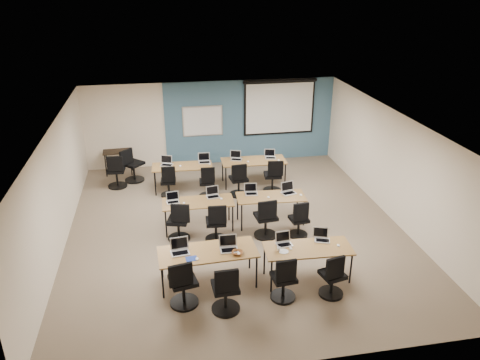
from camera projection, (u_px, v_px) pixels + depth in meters
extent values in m
cube|color=#6B6354|center=(236.00, 228.00, 11.51)|extent=(8.00, 9.00, 0.02)
cube|color=white|center=(235.00, 122.00, 10.42)|extent=(8.00, 9.00, 0.02)
cube|color=beige|center=(212.00, 123.00, 15.02)|extent=(8.00, 0.04, 2.70)
cube|color=beige|center=(287.00, 296.00, 6.91)|extent=(8.00, 0.04, 2.70)
cube|color=beige|center=(57.00, 190.00, 10.31)|extent=(0.04, 9.00, 2.70)
cube|color=beige|center=(394.00, 166.00, 11.62)|extent=(0.04, 9.00, 2.70)
cube|color=#3D5977|center=(250.00, 121.00, 15.20)|extent=(5.50, 0.04, 2.70)
cube|color=silver|center=(203.00, 121.00, 14.87)|extent=(1.28, 0.02, 0.98)
cube|color=white|center=(203.00, 121.00, 14.86)|extent=(1.20, 0.02, 0.90)
cube|color=black|center=(279.00, 107.00, 15.12)|extent=(2.32, 0.03, 1.82)
cube|color=white|center=(279.00, 108.00, 15.13)|extent=(2.20, 0.02, 1.62)
cylinder|color=black|center=(280.00, 81.00, 14.77)|extent=(2.40, 0.10, 0.10)
cube|color=#A16731|center=(208.00, 252.00, 9.17)|extent=(1.94, 0.81, 0.03)
cylinder|color=black|center=(163.00, 283.00, 8.86)|extent=(0.04, 0.04, 0.70)
cylinder|color=black|center=(257.00, 273.00, 9.16)|extent=(0.04, 0.04, 0.70)
cylinder|color=black|center=(162.00, 263.00, 9.48)|extent=(0.04, 0.04, 0.70)
cylinder|color=black|center=(250.00, 254.00, 9.78)|extent=(0.04, 0.04, 0.70)
cube|color=olive|center=(308.00, 248.00, 9.30)|extent=(1.75, 0.73, 0.03)
cylinder|color=black|center=(271.00, 277.00, 9.04)|extent=(0.04, 0.04, 0.70)
cylinder|color=black|center=(351.00, 268.00, 9.30)|extent=(0.04, 0.04, 0.70)
cylinder|color=black|center=(264.00, 260.00, 9.58)|extent=(0.04, 0.04, 0.70)
cylinder|color=black|center=(340.00, 252.00, 9.85)|extent=(0.04, 0.04, 0.70)
cube|color=brown|center=(198.00, 202.00, 11.20)|extent=(1.70, 0.71, 0.03)
cylinder|color=black|center=(166.00, 224.00, 10.95)|extent=(0.04, 0.04, 0.70)
cylinder|color=black|center=(233.00, 219.00, 11.20)|extent=(0.04, 0.04, 0.70)
cylinder|color=black|center=(165.00, 213.00, 11.48)|extent=(0.04, 0.04, 0.70)
cylinder|color=black|center=(229.00, 208.00, 11.74)|extent=(0.04, 0.04, 0.70)
cube|color=#9B7043|center=(271.00, 197.00, 11.47)|extent=(1.68, 0.70, 0.03)
cylinder|color=black|center=(242.00, 218.00, 11.23)|extent=(0.04, 0.04, 0.70)
cylinder|color=black|center=(304.00, 213.00, 11.48)|extent=(0.04, 0.04, 0.70)
cylinder|color=black|center=(238.00, 207.00, 11.75)|extent=(0.04, 0.04, 0.70)
cylinder|color=black|center=(297.00, 202.00, 12.01)|extent=(0.04, 0.04, 0.70)
cube|color=#96613F|center=(182.00, 166.00, 13.31)|extent=(1.70, 0.71, 0.03)
cylinder|color=black|center=(155.00, 184.00, 13.07)|extent=(0.04, 0.04, 0.70)
cylinder|color=black|center=(211.00, 180.00, 13.32)|extent=(0.04, 0.04, 0.70)
cylinder|color=black|center=(155.00, 176.00, 13.60)|extent=(0.04, 0.04, 0.70)
cylinder|color=black|center=(209.00, 172.00, 13.85)|extent=(0.04, 0.04, 0.70)
cube|color=#A76641|center=(254.00, 161.00, 13.70)|extent=(1.88, 0.78, 0.03)
cylinder|color=black|center=(226.00, 179.00, 13.40)|extent=(0.04, 0.04, 0.70)
cylinder|color=black|center=(285.00, 175.00, 13.69)|extent=(0.04, 0.04, 0.70)
cylinder|color=black|center=(223.00, 170.00, 14.00)|extent=(0.04, 0.04, 0.70)
cylinder|color=black|center=(279.00, 166.00, 14.29)|extent=(0.04, 0.04, 0.70)
cube|color=silver|center=(180.00, 253.00, 9.09)|extent=(0.36, 0.26, 0.02)
cube|color=black|center=(180.00, 253.00, 9.07)|extent=(0.30, 0.15, 0.00)
cube|color=silver|center=(179.00, 243.00, 9.17)|extent=(0.36, 0.07, 0.25)
cube|color=black|center=(179.00, 243.00, 9.16)|extent=(0.31, 0.05, 0.20)
ellipsoid|color=white|center=(197.00, 259.00, 8.90)|extent=(0.07, 0.10, 0.04)
cylinder|color=black|center=(184.00, 302.00, 8.83)|extent=(0.54, 0.54, 0.05)
cylinder|color=black|center=(184.00, 293.00, 8.75)|extent=(0.06, 0.06, 0.48)
cube|color=black|center=(183.00, 281.00, 8.64)|extent=(0.48, 0.48, 0.08)
cube|color=black|center=(181.00, 275.00, 8.32)|extent=(0.44, 0.06, 0.44)
cube|color=#AAAAB7|center=(229.00, 250.00, 9.19)|extent=(0.35, 0.26, 0.02)
cube|color=black|center=(229.00, 250.00, 9.17)|extent=(0.30, 0.15, 0.00)
cube|color=#AAAAB7|center=(228.00, 240.00, 9.26)|extent=(0.35, 0.07, 0.24)
cube|color=black|center=(228.00, 241.00, 9.26)|extent=(0.31, 0.05, 0.20)
ellipsoid|color=white|center=(239.00, 253.00, 9.08)|extent=(0.06, 0.10, 0.03)
cylinder|color=black|center=(226.00, 308.00, 8.68)|extent=(0.53, 0.53, 0.05)
cylinder|color=black|center=(226.00, 299.00, 8.59)|extent=(0.06, 0.06, 0.47)
cube|color=black|center=(225.00, 287.00, 8.48)|extent=(0.47, 0.47, 0.08)
cube|color=black|center=(227.00, 281.00, 8.17)|extent=(0.43, 0.06, 0.44)
cube|color=#A6A6AC|center=(284.00, 245.00, 9.37)|extent=(0.31, 0.23, 0.02)
cube|color=black|center=(284.00, 245.00, 9.35)|extent=(0.26, 0.13, 0.00)
cube|color=#A6A6AC|center=(283.00, 236.00, 9.44)|extent=(0.31, 0.06, 0.22)
cube|color=black|center=(283.00, 237.00, 9.43)|extent=(0.27, 0.04, 0.18)
ellipsoid|color=white|center=(291.00, 248.00, 9.25)|extent=(0.08, 0.10, 0.03)
cylinder|color=black|center=(283.00, 297.00, 8.99)|extent=(0.49, 0.49, 0.05)
cylinder|color=black|center=(283.00, 288.00, 8.92)|extent=(0.06, 0.06, 0.43)
cube|color=black|center=(284.00, 277.00, 8.81)|extent=(0.43, 0.43, 0.08)
cube|color=black|center=(286.00, 271.00, 8.52)|extent=(0.39, 0.06, 0.44)
cube|color=silver|center=(322.00, 240.00, 9.53)|extent=(0.31, 0.23, 0.02)
cube|color=black|center=(323.00, 240.00, 9.50)|extent=(0.26, 0.13, 0.00)
cube|color=silver|center=(321.00, 232.00, 9.59)|extent=(0.31, 0.06, 0.21)
cube|color=black|center=(321.00, 232.00, 9.58)|extent=(0.27, 0.04, 0.18)
ellipsoid|color=white|center=(338.00, 245.00, 9.35)|extent=(0.07, 0.10, 0.03)
cylinder|color=black|center=(331.00, 293.00, 9.09)|extent=(0.48, 0.48, 0.05)
cylinder|color=black|center=(332.00, 285.00, 9.01)|extent=(0.06, 0.06, 0.42)
cube|color=black|center=(333.00, 274.00, 8.91)|extent=(0.42, 0.42, 0.08)
cube|color=black|center=(335.00, 268.00, 8.63)|extent=(0.39, 0.06, 0.44)
cube|color=#B7B7C5|center=(173.00, 202.00, 11.13)|extent=(0.30, 0.22, 0.02)
cube|color=black|center=(173.00, 202.00, 11.11)|extent=(0.25, 0.13, 0.00)
cube|color=#B7B7C5|center=(172.00, 196.00, 11.19)|extent=(0.30, 0.06, 0.21)
cube|color=black|center=(172.00, 196.00, 11.19)|extent=(0.26, 0.04, 0.17)
ellipsoid|color=white|center=(184.00, 203.00, 11.10)|extent=(0.08, 0.10, 0.03)
cylinder|color=black|center=(179.00, 238.00, 11.00)|extent=(0.52, 0.52, 0.05)
cylinder|color=black|center=(179.00, 230.00, 10.92)|extent=(0.06, 0.06, 0.46)
cube|color=black|center=(178.00, 220.00, 10.81)|extent=(0.46, 0.46, 0.08)
cube|color=black|center=(180.00, 213.00, 10.52)|extent=(0.42, 0.06, 0.44)
cube|color=silver|center=(213.00, 197.00, 11.41)|extent=(0.31, 0.23, 0.02)
cube|color=black|center=(213.00, 197.00, 11.39)|extent=(0.27, 0.13, 0.00)
cube|color=silver|center=(212.00, 190.00, 11.47)|extent=(0.31, 0.06, 0.22)
cube|color=black|center=(212.00, 190.00, 11.47)|extent=(0.28, 0.04, 0.18)
ellipsoid|color=white|center=(221.00, 199.00, 11.31)|extent=(0.08, 0.11, 0.04)
cylinder|color=black|center=(216.00, 239.00, 10.96)|extent=(0.51, 0.51, 0.05)
cylinder|color=black|center=(216.00, 232.00, 10.88)|extent=(0.06, 0.06, 0.45)
cube|color=black|center=(216.00, 222.00, 10.77)|extent=(0.45, 0.45, 0.08)
cube|color=black|center=(217.00, 215.00, 10.47)|extent=(0.42, 0.06, 0.44)
cube|color=silver|center=(251.00, 194.00, 11.56)|extent=(0.31, 0.23, 0.02)
cube|color=black|center=(252.00, 194.00, 11.54)|extent=(0.27, 0.13, 0.00)
cube|color=silver|center=(250.00, 187.00, 11.63)|extent=(0.31, 0.06, 0.22)
cube|color=black|center=(251.00, 187.00, 11.62)|extent=(0.27, 0.04, 0.18)
ellipsoid|color=white|center=(268.00, 197.00, 11.39)|extent=(0.07, 0.10, 0.03)
cylinder|color=black|center=(265.00, 235.00, 11.14)|extent=(0.55, 0.55, 0.05)
cylinder|color=black|center=(265.00, 227.00, 11.05)|extent=(0.06, 0.06, 0.48)
cube|color=black|center=(266.00, 216.00, 10.94)|extent=(0.48, 0.48, 0.08)
cube|color=black|center=(267.00, 210.00, 10.63)|extent=(0.44, 0.06, 0.44)
cube|color=#B8B8BF|center=(289.00, 193.00, 11.60)|extent=(0.34, 0.25, 0.02)
cube|color=black|center=(289.00, 193.00, 11.58)|extent=(0.29, 0.15, 0.00)
cube|color=#B8B8BF|center=(287.00, 186.00, 11.67)|extent=(0.34, 0.06, 0.24)
cube|color=black|center=(288.00, 186.00, 11.66)|extent=(0.30, 0.05, 0.19)
ellipsoid|color=white|center=(301.00, 195.00, 11.50)|extent=(0.09, 0.12, 0.04)
cylinder|color=black|center=(298.00, 235.00, 11.15)|extent=(0.46, 0.46, 0.05)
cylinder|color=black|center=(298.00, 228.00, 11.08)|extent=(0.06, 0.06, 0.41)
cube|color=black|center=(299.00, 219.00, 10.98)|extent=(0.41, 0.41, 0.08)
cube|color=black|center=(301.00, 212.00, 10.70)|extent=(0.37, 0.06, 0.44)
cube|color=silver|center=(167.00, 165.00, 13.33)|extent=(0.34, 0.24, 0.02)
cube|color=black|center=(167.00, 165.00, 13.30)|extent=(0.28, 0.14, 0.00)
cube|color=silver|center=(166.00, 159.00, 13.39)|extent=(0.34, 0.06, 0.23)
cube|color=black|center=(166.00, 159.00, 13.39)|extent=(0.29, 0.04, 0.19)
ellipsoid|color=white|center=(180.00, 166.00, 13.26)|extent=(0.09, 0.12, 0.04)
cylinder|color=black|center=(169.00, 195.00, 13.18)|extent=(0.46, 0.46, 0.05)
cylinder|color=black|center=(169.00, 189.00, 13.11)|extent=(0.06, 0.06, 0.41)
cube|color=black|center=(168.00, 181.00, 13.01)|extent=(0.41, 0.41, 0.08)
cube|color=black|center=(168.00, 174.00, 12.74)|extent=(0.37, 0.06, 0.44)
cube|color=#ABAAB4|center=(205.00, 162.00, 13.52)|extent=(0.34, 0.25, 0.02)
cube|color=black|center=(205.00, 162.00, 13.49)|extent=(0.29, 0.14, 0.00)
cube|color=#ABAAB4|center=(204.00, 157.00, 13.59)|extent=(0.34, 0.06, 0.23)
cube|color=black|center=(204.00, 157.00, 13.58)|extent=(0.30, 0.04, 0.19)
ellipsoid|color=white|center=(210.00, 164.00, 13.39)|extent=(0.07, 0.10, 0.03)
cylinder|color=black|center=(207.00, 196.00, 13.12)|extent=(0.47, 0.47, 0.05)
cylinder|color=black|center=(207.00, 190.00, 13.05)|extent=(0.06, 0.06, 0.41)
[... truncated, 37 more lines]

